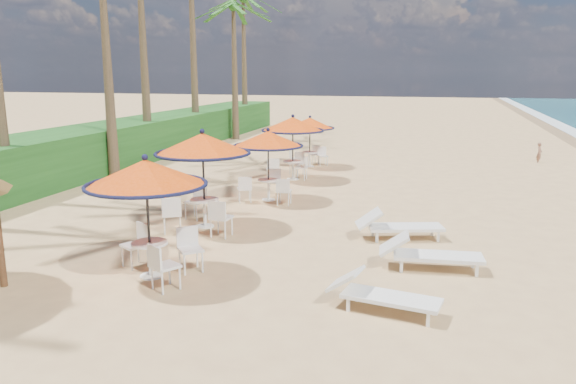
# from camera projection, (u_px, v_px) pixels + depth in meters

# --- Properties ---
(ground) EXTENTS (160.00, 160.00, 0.00)m
(ground) POSITION_uv_depth(u_px,v_px,m) (399.00, 297.00, 10.47)
(ground) COLOR tan
(ground) RESTS_ON ground
(scrub_hedge) EXTENTS (3.00, 40.00, 1.80)m
(scrub_hedge) POSITION_uv_depth(u_px,v_px,m) (101.00, 147.00, 24.11)
(scrub_hedge) COLOR #194716
(scrub_hedge) RESTS_ON ground
(station_0) EXTENTS (2.43, 2.43, 2.54)m
(station_0) POSITION_uv_depth(u_px,v_px,m) (149.00, 188.00, 11.11)
(station_0) COLOR black
(station_0) RESTS_ON ground
(station_1) EXTENTS (2.54, 2.54, 2.65)m
(station_1) POSITION_uv_depth(u_px,v_px,m) (201.00, 156.00, 14.69)
(station_1) COLOR black
(station_1) RESTS_ON ground
(station_2) EXTENTS (2.25, 2.29, 2.35)m
(station_2) POSITION_uv_depth(u_px,v_px,m) (268.00, 148.00, 17.87)
(station_2) COLOR black
(station_2) RESTS_ON ground
(station_3) EXTENTS (2.40, 2.45, 2.50)m
(station_3) POSITION_uv_depth(u_px,v_px,m) (292.00, 132.00, 21.31)
(station_3) COLOR black
(station_3) RESTS_ON ground
(station_4) EXTENTS (2.14, 2.14, 2.23)m
(station_4) POSITION_uv_depth(u_px,v_px,m) (310.00, 129.00, 24.26)
(station_4) COLOR black
(station_4) RESTS_ON ground
(lounger_near) EXTENTS (2.05, 0.96, 0.71)m
(lounger_near) POSITION_uv_depth(u_px,v_px,m) (380.00, 293.00, 9.79)
(lounger_near) COLOR white
(lounger_near) RESTS_ON ground
(lounger_mid) EXTENTS (2.20, 0.88, 0.77)m
(lounger_mid) POSITION_uv_depth(u_px,v_px,m) (427.00, 253.00, 11.84)
(lounger_mid) COLOR white
(lounger_mid) RESTS_ON ground
(lounger_far) EXTENTS (2.25, 1.27, 0.77)m
(lounger_far) POSITION_uv_depth(u_px,v_px,m) (397.00, 225.00, 13.97)
(lounger_far) COLOR white
(lounger_far) RESTS_ON ground
(palm_6) EXTENTS (5.00, 5.00, 8.02)m
(palm_6) POSITION_uv_depth(u_px,v_px,m) (233.00, 15.00, 32.77)
(palm_6) COLOR brown
(palm_6) RESTS_ON ground
(palm_7) EXTENTS (5.00, 5.00, 9.05)m
(palm_7) POSITION_uv_depth(u_px,v_px,m) (243.00, 7.00, 37.44)
(palm_7) COLOR brown
(palm_7) RESTS_ON ground
(person) EXTENTS (0.33, 0.41, 0.98)m
(person) POSITION_uv_depth(u_px,v_px,m) (539.00, 152.00, 25.48)
(person) COLOR #8A5C46
(person) RESTS_ON ground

